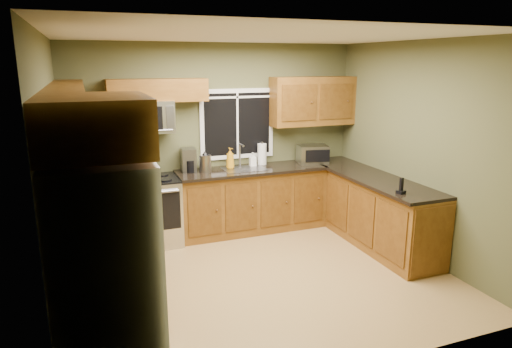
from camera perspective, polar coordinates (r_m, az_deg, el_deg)
floor at (r=5.45m, az=0.83°, el=-12.71°), size 4.20×4.20×0.00m
ceiling at (r=4.88m, az=0.95°, el=16.94°), size 4.20×4.20×0.00m
back_wall at (r=6.67m, az=-4.84°, el=4.43°), size 4.20×0.00×4.20m
front_wall at (r=3.44m, az=12.04°, el=-4.88°), size 4.20×0.00×4.20m
left_wall at (r=4.67m, az=-23.85°, el=-0.83°), size 0.00×3.60×3.60m
right_wall at (r=6.07m, az=19.66°, el=2.74°), size 0.00×3.60×3.60m
window at (r=6.71m, az=-2.36°, el=6.28°), size 1.12×0.03×1.02m
base_cabinets_left at (r=5.38m, az=-19.47°, el=-8.65°), size 0.60×2.65×0.90m
countertop_left at (r=5.23m, az=-19.61°, el=-3.85°), size 0.65×2.65×0.04m
base_cabinets_back at (r=6.72m, az=-0.57°, el=-3.33°), size 2.17×0.60×0.90m
countertop_back at (r=6.58m, az=-0.50°, el=0.53°), size 2.17×0.65×0.04m
base_cabinets_peninsula at (r=6.53m, az=13.94°, el=-4.28°), size 0.60×2.52×0.90m
countertop_peninsula at (r=6.39m, az=13.96°, el=-0.28°), size 0.65×2.50×0.04m
upper_cabinets_left at (r=5.04m, az=-22.30°, el=6.25°), size 0.33×2.65×0.72m
upper_cabinets_back_left at (r=6.25m, az=-12.19°, el=10.19°), size 1.30×0.33×0.30m
upper_cabinets_back_right at (r=6.99m, az=7.10°, el=9.03°), size 1.30×0.33×0.72m
upper_cabinet_over_fridge at (r=3.25m, az=-19.65°, el=5.84°), size 0.72×0.90×0.38m
refrigerator at (r=3.58m, az=-18.13°, el=-12.36°), size 0.74×0.90×1.80m
range at (r=6.36m, az=-13.00°, el=-4.54°), size 0.76×0.69×0.94m
microwave at (r=6.22m, az=-13.81°, el=6.93°), size 0.76×0.41×0.42m
sink at (r=6.55m, az=-1.50°, el=0.75°), size 0.60×0.42×0.36m
toaster_oven at (r=6.97m, az=7.08°, el=2.49°), size 0.49×0.41×0.27m
coffee_maker at (r=6.43m, az=-8.41°, el=1.65°), size 0.21×0.28×0.33m
kettle at (r=6.37m, az=-6.37°, el=1.45°), size 0.18×0.18×0.30m
paper_towel_roll at (r=6.81m, az=0.75°, el=2.51°), size 0.14×0.14×0.34m
soap_bottle_a at (r=6.54m, az=-3.25°, el=1.97°), size 0.15×0.16×0.30m
soap_bottle_b at (r=6.70m, az=-0.41°, el=1.84°), size 0.10×0.10×0.20m
soap_bottle_c at (r=6.57m, az=-6.64°, el=1.32°), size 0.16×0.16×0.16m
cordless_phone at (r=5.58m, az=17.68°, el=-1.77°), size 0.10×0.10×0.19m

